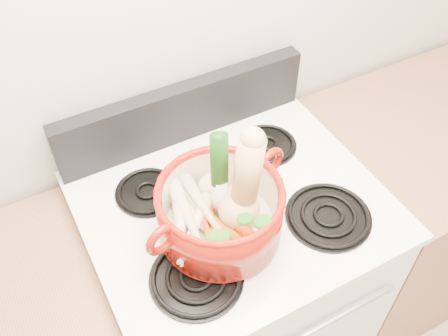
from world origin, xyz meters
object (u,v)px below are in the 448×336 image
stove_body (232,294)px  dutch_oven (220,212)px  squash (240,185)px  leek (220,177)px

stove_body → dutch_oven: 0.59m
dutch_oven → squash: squash is taller
dutch_oven → leek: 0.10m
leek → stove_body: bearing=49.9°
stove_body → dutch_oven: dutch_oven is taller
stove_body → squash: size_ratio=3.47×
dutch_oven → leek: (0.01, 0.02, 0.09)m
stove_body → dutch_oven: size_ratio=3.06×
dutch_oven → leek: bearing=46.3°
stove_body → dutch_oven: bearing=-137.9°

